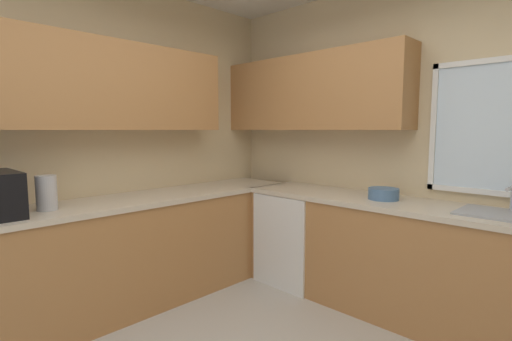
# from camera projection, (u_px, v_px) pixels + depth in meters

# --- Properties ---
(room_shell) EXTENTS (3.95, 3.90, 2.77)m
(room_shell) POSITION_uv_depth(u_px,v_px,m) (268.00, 72.00, 2.32)
(room_shell) COLOR beige
(room_shell) RESTS_ON ground_plane
(counter_run_left) EXTENTS (0.65, 3.51, 0.90)m
(counter_run_left) POSITION_uv_depth(u_px,v_px,m) (110.00, 257.00, 2.98)
(counter_run_left) COLOR #AD7542
(counter_run_left) RESTS_ON ground_plane
(counter_run_back) EXTENTS (3.04, 0.65, 0.90)m
(counter_run_back) POSITION_uv_depth(u_px,v_px,m) (421.00, 263.00, 2.84)
(counter_run_back) COLOR #AD7542
(counter_run_back) RESTS_ON ground_plane
(dishwasher) EXTENTS (0.60, 0.60, 0.85)m
(dishwasher) POSITION_uv_depth(u_px,v_px,m) (298.00, 237.00, 3.62)
(dishwasher) COLOR white
(dishwasher) RESTS_ON ground_plane
(kettle) EXTENTS (0.13, 0.13, 0.24)m
(kettle) POSITION_uv_depth(u_px,v_px,m) (46.00, 193.00, 2.59)
(kettle) COLOR #B7B7BC
(kettle) RESTS_ON counter_run_left
(sink_assembly) EXTENTS (0.56, 0.40, 0.19)m
(sink_assembly) POSITION_uv_depth(u_px,v_px,m) (507.00, 214.00, 2.43)
(sink_assembly) COLOR #9EA0A5
(sink_assembly) RESTS_ON counter_run_back
(bowl) EXTENTS (0.24, 0.24, 0.09)m
(bowl) POSITION_uv_depth(u_px,v_px,m) (384.00, 194.00, 3.01)
(bowl) COLOR #4C7099
(bowl) RESTS_ON counter_run_back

